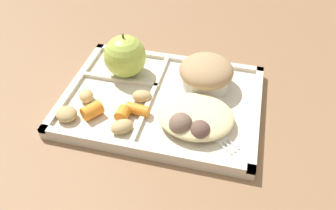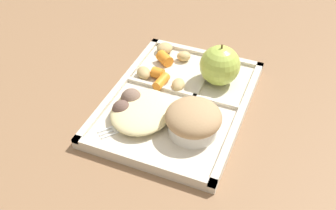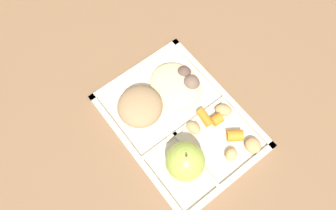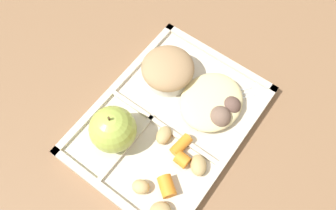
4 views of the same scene
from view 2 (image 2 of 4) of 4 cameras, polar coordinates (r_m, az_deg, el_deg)
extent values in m
plane|color=#846042|center=(0.73, 1.43, -0.09)|extent=(6.00, 6.00, 0.00)
cube|color=beige|center=(0.73, 1.44, 0.31)|extent=(0.33, 0.24, 0.01)
cube|color=beige|center=(0.76, -6.69, 3.07)|extent=(0.33, 0.01, 0.01)
cube|color=beige|center=(0.70, 10.29, -1.41)|extent=(0.33, 0.01, 0.01)
cube|color=beige|center=(0.84, 5.38, 7.42)|extent=(0.01, 0.24, 0.01)
cube|color=beige|center=(0.62, -3.89, -7.91)|extent=(0.01, 0.24, 0.01)
cube|color=beige|center=(0.74, 1.95, 1.76)|extent=(0.01, 0.22, 0.01)
cube|color=beige|center=(0.78, 5.44, 4.11)|extent=(0.14, 0.01, 0.01)
sphere|color=#A8C14C|center=(0.75, 7.45, 5.65)|extent=(0.08, 0.08, 0.08)
cylinder|color=#4C381E|center=(0.73, 7.73, 8.19)|extent=(0.00, 0.00, 0.01)
cylinder|color=silver|center=(0.66, 3.60, -3.09)|extent=(0.08, 0.08, 0.02)
ellipsoid|color=tan|center=(0.64, 3.68, -1.74)|extent=(0.09, 0.09, 0.04)
cylinder|color=orange|center=(0.81, -0.48, 6.68)|extent=(0.04, 0.04, 0.02)
cylinder|color=orange|center=(0.77, -1.51, 4.60)|extent=(0.02, 0.02, 0.02)
cylinder|color=orange|center=(0.75, -0.96, 3.40)|extent=(0.04, 0.02, 0.02)
ellipsoid|color=tan|center=(0.82, 2.28, 7.01)|extent=(0.03, 0.03, 0.02)
ellipsoid|color=tan|center=(0.78, -3.51, 4.64)|extent=(0.04, 0.04, 0.02)
ellipsoid|color=tan|center=(0.75, 1.48, 2.93)|extent=(0.04, 0.03, 0.02)
ellipsoid|color=tan|center=(0.84, -0.48, 8.15)|extent=(0.04, 0.04, 0.02)
ellipsoid|color=beige|center=(0.68, -3.78, -0.89)|extent=(0.12, 0.10, 0.03)
sphere|color=#755B4C|center=(0.70, -5.29, 0.91)|extent=(0.04, 0.04, 0.04)
sphere|color=brown|center=(0.69, -6.66, -0.63)|extent=(0.03, 0.03, 0.03)
cube|color=white|center=(0.70, -1.91, -1.32)|extent=(0.09, 0.07, 0.00)
cube|color=white|center=(0.68, -6.87, -3.21)|extent=(0.03, 0.03, 0.00)
cylinder|color=white|center=(0.68, -9.14, -3.55)|extent=(0.02, 0.02, 0.00)
cylinder|color=white|center=(0.67, -8.88, -3.97)|extent=(0.02, 0.02, 0.00)
cylinder|color=white|center=(0.67, -8.61, -4.39)|extent=(0.02, 0.02, 0.00)
camera|label=1|loc=(0.74, -39.60, 27.48)|focal=36.99mm
camera|label=3|loc=(0.72, 34.04, 52.12)|focal=35.56mm
camera|label=4|loc=(0.80, -4.32, 47.29)|focal=37.67mm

